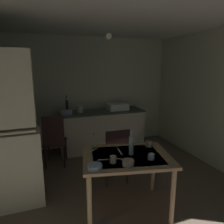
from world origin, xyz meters
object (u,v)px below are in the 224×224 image
mixing_bowl_counter (66,112)px  glass_bottle (131,145)px  hand_pump (67,105)px  serving_bowl_wide (95,167)px  dining_table (126,162)px  chair_far_side (115,154)px  hutch_cabinet (1,138)px  sink_basin (117,106)px  teacup_cream (113,159)px  chair_by_counter (55,140)px

mixing_bowl_counter → glass_bottle: size_ratio=0.87×
hand_pump → mixing_bowl_counter: hand_pump is taller
serving_bowl_wide → glass_bottle: bearing=21.3°
dining_table → chair_far_side: 0.66m
hutch_cabinet → chair_far_side: bearing=0.9°
sink_basin → glass_bottle: size_ratio=1.42×
mixing_bowl_counter → sink_basin: bearing=2.4°
sink_basin → teacup_cream: 2.40m
mixing_bowl_counter → chair_by_counter: size_ratio=0.27×
glass_bottle → dining_table: bearing=-172.4°
chair_far_side → teacup_cream: bearing=-112.4°
mixing_bowl_counter → teacup_cream: size_ratio=3.11×
dining_table → serving_bowl_wide: (-0.46, -0.20, 0.12)m
sink_basin → serving_bowl_wide: (-1.15, -2.28, -0.18)m
sink_basin → hand_pump: hand_pump is taller
mixing_bowl_counter → dining_table: 2.10m
chair_far_side → teacup_cream: 0.89m
glass_bottle → hutch_cabinet: bearing=158.7°
chair_by_counter → glass_bottle: size_ratio=3.22×
hutch_cabinet → teacup_cream: size_ratio=23.54×
glass_bottle → hand_pump: bearing=103.5°
chair_by_counter → serving_bowl_wide: 1.78m
sink_basin → mixing_bowl_counter: (-1.17, -0.05, -0.04)m
hand_pump → serving_bowl_wide: 2.34m
serving_bowl_wide → glass_bottle: size_ratio=0.52×
hand_pump → chair_by_counter: (-0.33, -0.59, -0.53)m
sink_basin → chair_far_side: sink_basin is taller
mixing_bowl_counter → chair_by_counter: chair_by_counter is taller
serving_bowl_wide → glass_bottle: (0.53, 0.21, 0.10)m
chair_far_side → serving_bowl_wide: chair_far_side is taller
serving_bowl_wide → teacup_cream: (0.24, 0.06, 0.02)m
chair_by_counter → teacup_cream: chair_by_counter is taller
dining_table → hutch_cabinet: bearing=157.6°
sink_basin → chair_far_side: size_ratio=0.48×
teacup_cream → chair_far_side: bearing=67.6°
sink_basin → dining_table: 2.21m
sink_basin → serving_bowl_wide: sink_basin is taller
teacup_cream → glass_bottle: size_ratio=0.28×
sink_basin → glass_bottle: glass_bottle is taller
mixing_bowl_counter → chair_by_counter: bearing=-119.9°
sink_basin → hand_pump: (-1.13, 0.05, 0.09)m
sink_basin → chair_by_counter: bearing=-159.5°
chair_far_side → chair_by_counter: chair_by_counter is taller
sink_basin → teacup_cream: bearing=-112.4°
sink_basin → teacup_cream: size_ratio=5.06×
dining_table → chair_far_side: chair_far_side is taller
sink_basin → chair_far_side: bearing=-112.4°
sink_basin → hand_pump: bearing=177.7°
hutch_cabinet → sink_basin: 2.62m
hutch_cabinet → chair_by_counter: bearing=52.5°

